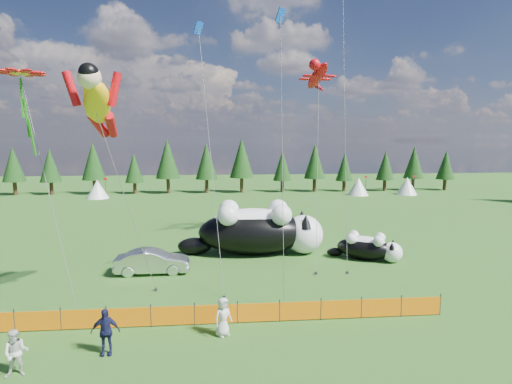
% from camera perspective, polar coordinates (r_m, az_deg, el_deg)
% --- Properties ---
extents(ground, '(160.00, 160.00, 0.00)m').
position_cam_1_polar(ground, '(22.57, -5.62, -14.98)').
color(ground, '#0F3309').
rests_on(ground, ground).
extents(safety_fence, '(22.06, 0.06, 1.10)m').
position_cam_1_polar(safety_fence, '(19.62, -5.71, -16.94)').
color(safety_fence, '#262626').
rests_on(safety_fence, ground).
extents(tree_line, '(90.00, 4.00, 8.00)m').
position_cam_1_polar(tree_line, '(66.04, -5.38, 3.35)').
color(tree_line, black).
rests_on(tree_line, ground).
extents(festival_tents, '(50.00, 3.20, 2.80)m').
position_cam_1_polar(festival_tents, '(62.24, 4.82, 0.71)').
color(festival_tents, white).
rests_on(festival_tents, ground).
extents(cat_large, '(11.05, 4.24, 3.99)m').
position_cam_1_polar(cat_large, '(30.36, 0.48, -5.34)').
color(cat_large, black).
rests_on(cat_large, ground).
extents(cat_small, '(4.97, 3.55, 1.94)m').
position_cam_1_polar(cat_small, '(30.20, 15.74, -7.59)').
color(cat_small, black).
rests_on(cat_small, ground).
extents(car, '(4.77, 1.75, 1.56)m').
position_cam_1_polar(car, '(27.11, -14.55, -9.57)').
color(car, silver).
rests_on(car, ground).
extents(spectator_b, '(0.94, 0.66, 1.78)m').
position_cam_1_polar(spectator_b, '(17.91, -31.09, -19.11)').
color(spectator_b, silver).
rests_on(spectator_b, ground).
extents(spectator_c, '(1.16, 0.66, 1.92)m').
position_cam_1_polar(spectator_c, '(17.98, -20.73, -18.15)').
color(spectator_c, '#16183D').
rests_on(spectator_c, ground).
extents(spectator_e, '(1.01, 0.95, 1.74)m').
position_cam_1_polar(spectator_e, '(18.43, -4.74, -17.35)').
color(spectator_e, silver).
rests_on(spectator_e, ground).
extents(superhero_kite, '(4.74, 4.98, 12.35)m').
position_cam_1_polar(superhero_kite, '(21.12, -21.73, 11.64)').
color(superhero_kite, '#FFB50D').
rests_on(superhero_kite, ground).
extents(gecko_kite, '(3.78, 11.86, 16.34)m').
position_cam_1_polar(gecko_kite, '(34.49, 8.77, 16.02)').
color(gecko_kite, red).
rests_on(gecko_kite, ground).
extents(flower_kite, '(5.13, 5.48, 13.14)m').
position_cam_1_polar(flower_kite, '(24.80, -30.61, 14.09)').
color(flower_kite, red).
rests_on(flower_kite, ground).
extents(diamond_kite_a, '(2.03, 7.96, 17.68)m').
position_cam_1_polar(diamond_kite_a, '(28.94, -8.10, 21.03)').
color(diamond_kite_a, blue).
rests_on(diamond_kite_a, ground).
extents(diamond_kite_c, '(0.83, 1.90, 15.47)m').
position_cam_1_polar(diamond_kite_c, '(21.50, 3.57, 21.75)').
color(diamond_kite_c, blue).
rests_on(diamond_kite_c, ground).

